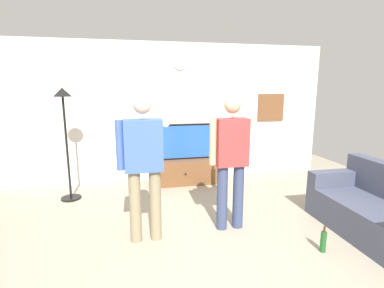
{
  "coord_description": "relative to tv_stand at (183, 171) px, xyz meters",
  "views": [
    {
      "loc": [
        -0.81,
        -2.79,
        1.85
      ],
      "look_at": [
        0.05,
        1.2,
        1.05
      ],
      "focal_mm": 27.12,
      "sensor_mm": 36.0,
      "label": 1
    }
  ],
  "objects": [
    {
      "name": "wall_clock",
      "position": [
        0.0,
        0.29,
        2.08
      ],
      "size": [
        0.26,
        0.03,
        0.26
      ],
      "primitive_type": "cylinder",
      "rotation": [
        1.57,
        0.0,
        0.0
      ],
      "color": "white"
    },
    {
      "name": "person_standing_nearer_lamp",
      "position": [
        -0.84,
        -2.03,
        0.77
      ],
      "size": [
        0.62,
        0.78,
        1.76
      ],
      "color": "gray",
      "rests_on": "ground_plane"
    },
    {
      "name": "tv_stand",
      "position": [
        0.0,
        0.0,
        0.0
      ],
      "size": [
        1.31,
        0.54,
        0.47
      ],
      "color": "brown",
      "rests_on": "ground_plane"
    },
    {
      "name": "side_couch",
      "position": [
        2.03,
        -2.57,
        0.08
      ],
      "size": [
        0.88,
        1.7,
        0.87
      ],
      "color": "#474C60",
      "rests_on": "ground_plane"
    },
    {
      "name": "back_wall",
      "position": [
        -0.18,
        0.35,
        1.12
      ],
      "size": [
        6.4,
        0.1,
        2.7
      ],
      "primitive_type": "cube",
      "color": "silver",
      "rests_on": "ground_plane"
    },
    {
      "name": "floor_lamp",
      "position": [
        -2.0,
        -0.44,
        1.09
      ],
      "size": [
        0.32,
        0.32,
        1.85
      ],
      "color": "black",
      "rests_on": "ground_plane"
    },
    {
      "name": "framed_picture",
      "position": [
        1.95,
        0.3,
        1.2
      ],
      "size": [
        0.58,
        0.04,
        0.57
      ],
      "primitive_type": "cube",
      "color": "brown"
    },
    {
      "name": "person_standing_nearer_couch",
      "position": [
        0.27,
        -1.96,
        0.75
      ],
      "size": [
        0.58,
        0.78,
        1.74
      ],
      "color": "#384266",
      "rests_on": "ground_plane"
    },
    {
      "name": "ground_plane",
      "position": [
        -0.18,
        -2.6,
        -0.23
      ],
      "size": [
        8.4,
        8.4,
        0.0
      ],
      "primitive_type": "plane",
      "color": "#9E937F"
    },
    {
      "name": "television",
      "position": [
        0.0,
        0.05,
        0.58
      ],
      "size": [
        1.12,
        0.07,
        0.69
      ],
      "color": "black",
      "rests_on": "tv_stand"
    },
    {
      "name": "beverage_bottle",
      "position": [
        1.12,
        -2.75,
        -0.11
      ],
      "size": [
        0.07,
        0.07,
        0.31
      ],
      "color": "#1E5923",
      "rests_on": "ground_plane"
    }
  ]
}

